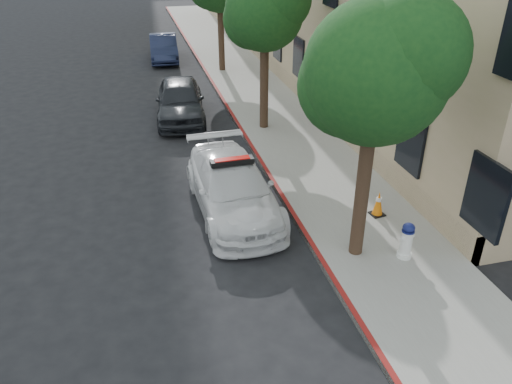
{
  "coord_description": "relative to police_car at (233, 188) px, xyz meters",
  "views": [
    {
      "loc": [
        -1.57,
        -10.43,
        6.79
      ],
      "look_at": [
        1.02,
        -0.23,
        1.0
      ],
      "focal_mm": 35.0,
      "sensor_mm": 36.0,
      "label": 1
    }
  ],
  "objects": [
    {
      "name": "ground",
      "position": [
        -0.64,
        -0.7,
        -0.69
      ],
      "size": [
        120.0,
        120.0,
        0.0
      ],
      "primitive_type": "plane",
      "color": "black",
      "rests_on": "ground"
    },
    {
      "name": "sidewalk",
      "position": [
        2.96,
        9.3,
        -0.61
      ],
      "size": [
        3.2,
        50.0,
        0.15
      ],
      "primitive_type": "cube",
      "color": "gray",
      "rests_on": "ground"
    },
    {
      "name": "curb_strip",
      "position": [
        1.42,
        9.3,
        -0.61
      ],
      "size": [
        0.12,
        50.0,
        0.15
      ],
      "primitive_type": "cube",
      "color": "maroon",
      "rests_on": "ground"
    },
    {
      "name": "tree_near",
      "position": [
        2.29,
        -2.72,
        3.59
      ],
      "size": [
        2.92,
        2.82,
        5.62
      ],
      "color": "black",
      "rests_on": "sidewalk"
    },
    {
      "name": "tree_mid",
      "position": [
        2.29,
        5.28,
        3.47
      ],
      "size": [
        2.77,
        2.64,
        5.43
      ],
      "color": "black",
      "rests_on": "sidewalk"
    },
    {
      "name": "police_car",
      "position": [
        0.0,
        0.0,
        0.0
      ],
      "size": [
        2.04,
        4.77,
        1.52
      ],
      "rotation": [
        0.0,
        0.0,
        0.03
      ],
      "color": "silver",
      "rests_on": "ground"
    },
    {
      "name": "parked_car_mid",
      "position": [
        -0.51,
        7.23,
        0.06
      ],
      "size": [
        2.16,
        4.53,
        1.49
      ],
      "primitive_type": "imported",
      "rotation": [
        0.0,
        0.0,
        -0.09
      ],
      "color": "black",
      "rests_on": "ground"
    },
    {
      "name": "parked_car_far",
      "position": [
        -0.32,
        16.49,
        -0.03
      ],
      "size": [
        1.61,
        4.09,
        1.33
      ],
      "primitive_type": "imported",
      "rotation": [
        0.0,
        0.0,
        -0.05
      ],
      "color": "#161C37",
      "rests_on": "ground"
    },
    {
      "name": "fire_hydrant",
      "position": [
        3.24,
        -3.15,
        -0.12
      ],
      "size": [
        0.37,
        0.33,
        0.87
      ],
      "rotation": [
        0.0,
        0.0,
        0.28
      ],
      "color": "white",
      "rests_on": "sidewalk"
    },
    {
      "name": "traffic_cone",
      "position": [
        3.47,
        -1.35,
        -0.22
      ],
      "size": [
        0.39,
        0.39,
        0.65
      ],
      "rotation": [
        0.0,
        0.0,
        0.15
      ],
      "color": "black",
      "rests_on": "sidewalk"
    }
  ]
}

